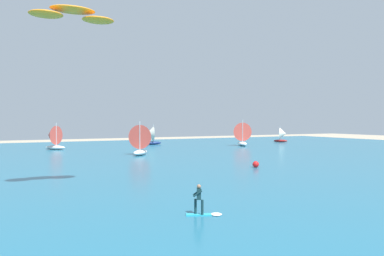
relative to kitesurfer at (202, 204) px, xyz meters
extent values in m
cube|color=#236B89|center=(0.69, 31.86, -0.65)|extent=(160.00, 90.00, 0.10)
cube|color=#26B2CC|center=(-0.17, 0.08, -0.58)|extent=(1.45, 1.01, 0.05)
cylinder|color=#143338|center=(-0.06, -0.10, -0.15)|extent=(0.14, 0.14, 0.80)
cylinder|color=#143338|center=(-0.28, 0.27, -0.15)|extent=(0.14, 0.14, 0.80)
cube|color=#143338|center=(-0.17, 0.08, 0.55)|extent=(0.35, 0.42, 0.60)
sphere|color=#9E7051|center=(-0.17, 0.08, 0.96)|extent=(0.22, 0.22, 0.22)
cylinder|color=#143338|center=(-0.34, -0.08, 0.60)|extent=(0.49, 0.30, 0.39)
cylinder|color=#143338|center=(-0.15, 0.32, 0.60)|extent=(0.49, 0.30, 0.39)
ellipsoid|color=white|center=(0.68, -0.33, -0.56)|extent=(0.85, 0.89, 0.08)
ellipsoid|color=orange|center=(-5.15, 9.71, 12.36)|extent=(3.18, 1.97, 0.36)
ellipsoid|color=orange|center=(-6.92, 9.77, 11.84)|extent=(2.35, 1.94, 0.36)
ellipsoid|color=orange|center=(-3.38, 9.66, 11.84)|extent=(2.35, 1.94, 0.36)
ellipsoid|color=white|center=(8.48, 34.78, -0.20)|extent=(3.87, 4.20, 0.80)
cylinder|color=silver|center=(8.36, 34.62, 2.33)|extent=(0.13, 0.13, 4.26)
cone|color=#D84C3F|center=(8.96, 35.34, 2.12)|extent=(3.94, 3.74, 3.58)
ellipsoid|color=maroon|center=(49.57, 51.49, -0.30)|extent=(3.01, 3.17, 0.61)
cylinder|color=silver|center=(49.47, 51.60, 1.63)|extent=(0.10, 0.10, 3.25)
cone|color=silver|center=(49.94, 51.07, 1.47)|extent=(2.98, 2.89, 2.73)
ellipsoid|color=navy|center=(18.92, 56.85, -0.26)|extent=(3.83, 1.97, 0.69)
cylinder|color=silver|center=(19.09, 56.82, 1.91)|extent=(0.11, 0.11, 3.66)
cone|color=silver|center=(18.30, 56.98, 1.73)|extent=(2.19, 3.33, 3.07)
ellipsoid|color=white|center=(33.77, 44.72, -0.18)|extent=(3.05, 4.75, 0.84)
cylinder|color=silver|center=(33.69, 44.53, 2.48)|extent=(0.14, 0.14, 4.49)
cone|color=#D84C3F|center=(34.05, 45.44, 2.26)|extent=(4.23, 3.19, 3.77)
ellipsoid|color=silver|center=(-1.49, 51.56, -0.23)|extent=(3.76, 3.85, 0.75)
cylinder|color=silver|center=(-1.36, 51.43, 2.15)|extent=(0.13, 0.13, 4.01)
cone|color=#D84C3F|center=(-1.96, 52.06, 1.95)|extent=(3.65, 3.59, 3.36)
sphere|color=red|center=(14.90, 15.09, -0.25)|extent=(0.71, 0.71, 0.71)
camera|label=1|loc=(-9.53, -17.41, 4.51)|focal=34.43mm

